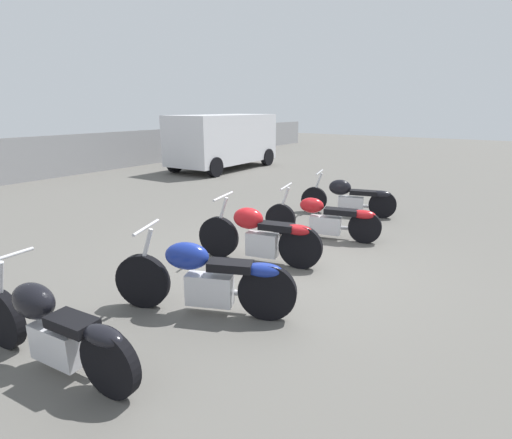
{
  "coord_description": "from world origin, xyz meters",
  "views": [
    {
      "loc": [
        -5.02,
        -2.99,
        2.36
      ],
      "look_at": [
        0.0,
        0.43,
        0.65
      ],
      "focal_mm": 28.0,
      "sensor_mm": 36.0,
      "label": 1
    }
  ],
  "objects": [
    {
      "name": "ground_plane",
      "position": [
        0.0,
        0.0,
        0.0
      ],
      "size": [
        60.0,
        60.0,
        0.0
      ],
      "primitive_type": "plane",
      "color": "#5B5954"
    },
    {
      "name": "parked_van",
      "position": [
        7.42,
        7.06,
        1.17
      ],
      "size": [
        4.73,
        2.22,
        2.09
      ],
      "rotation": [
        0.0,
        0.0,
        1.59
      ],
      "color": "silver",
      "rests_on": "ground_plane"
    },
    {
      "name": "motorcycle_slot_3",
      "position": [
        1.56,
        -0.04,
        0.39
      ],
      "size": [
        0.83,
        2.13,
        0.95
      ],
      "rotation": [
        0.0,
        0.0,
        0.24
      ],
      "color": "black",
      "rests_on": "ground_plane"
    },
    {
      "name": "motorcycle_slot_4",
      "position": [
        3.41,
        0.22,
        0.42
      ],
      "size": [
        0.87,
        2.07,
        0.96
      ],
      "rotation": [
        0.0,
        0.0,
        0.26
      ],
      "color": "black",
      "rests_on": "ground_plane"
    },
    {
      "name": "motorcycle_slot_2",
      "position": [
        -0.12,
        0.28,
        0.45
      ],
      "size": [
        0.76,
        2.0,
        1.04
      ],
      "rotation": [
        0.0,
        0.0,
        0.23
      ],
      "color": "black",
      "rests_on": "ground_plane"
    },
    {
      "name": "motorcycle_slot_0",
      "position": [
        -3.41,
        0.34,
        0.43
      ],
      "size": [
        0.71,
        2.13,
        0.99
      ],
      "rotation": [
        0.0,
        0.0,
        0.1
      ],
      "color": "black",
      "rests_on": "ground_plane"
    },
    {
      "name": "motorcycle_slot_1",
      "position": [
        -1.81,
        -0.1,
        0.45
      ],
      "size": [
        1.03,
        2.06,
        1.04
      ],
      "rotation": [
        0.0,
        0.0,
        0.4
      ],
      "color": "black",
      "rests_on": "ground_plane"
    }
  ]
}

